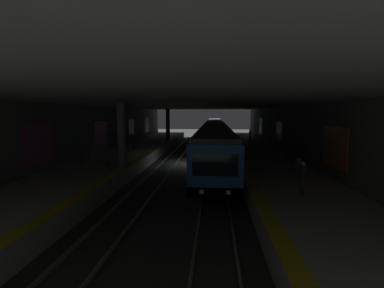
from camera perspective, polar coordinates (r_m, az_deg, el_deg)
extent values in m
plane|color=#383A38|center=(27.84, -0.04, -3.99)|extent=(120.00, 120.00, 0.00)
cube|color=gray|center=(27.76, 5.99, -3.89)|extent=(60.00, 0.09, 0.16)
cube|color=gray|center=(27.75, 3.01, -3.87)|extent=(60.00, 0.09, 0.16)
cube|color=gray|center=(27.98, -3.07, -3.79)|extent=(60.00, 0.09, 0.16)
cube|color=gray|center=(28.20, -5.98, -3.73)|extent=(60.00, 0.09, 0.16)
cube|color=beige|center=(28.02, 13.45, -3.01)|extent=(60.00, 5.30, 1.05)
cube|color=yellow|center=(27.67, 8.66, -1.92)|extent=(60.00, 0.60, 0.01)
cube|color=beige|center=(29.00, -13.07, -2.69)|extent=(60.00, 5.30, 1.05)
cube|color=yellow|center=(28.31, -8.55, -1.73)|extent=(60.00, 0.60, 0.01)
cube|color=slate|center=(28.36, 19.36, 1.55)|extent=(60.00, 0.50, 5.60)
cube|color=orange|center=(18.65, 26.56, -0.54)|extent=(3.27, 0.06, 2.40)
cube|color=gold|center=(32.43, 16.96, 2.43)|extent=(2.68, 0.06, 2.03)
cube|color=#4CA566|center=(44.59, 13.52, 3.48)|extent=(2.87, 0.06, 2.51)
cube|color=slate|center=(29.75, -18.52, 1.78)|extent=(60.00, 0.50, 5.60)
cube|color=#BF4C8C|center=(20.93, -28.30, 0.04)|extent=(3.25, 0.06, 2.59)
cube|color=#BF4C8C|center=(30.00, -17.74, 2.13)|extent=(2.80, 0.06, 2.28)
cube|color=#BF4C8C|center=(40.07, -11.99, 3.23)|extent=(2.57, 0.06, 2.18)
cube|color=#338CCC|center=(49.09, -8.92, 3.81)|extent=(2.87, 0.06, 2.53)
cube|color=#ADAAA3|center=(27.42, -0.05, 8.02)|extent=(60.00, 19.40, 0.40)
cylinder|color=gray|center=(20.69, -13.86, 1.58)|extent=(0.56, 0.56, 4.55)
cylinder|color=gray|center=(40.39, -4.83, 3.90)|extent=(0.56, 0.56, 4.55)
cube|color=#19569E|center=(23.27, 4.55, -0.89)|extent=(18.67, 2.80, 2.70)
cube|color=black|center=(23.43, 4.53, -3.49)|extent=(18.67, 2.82, 0.56)
cube|color=black|center=(23.23, 4.56, -0.04)|extent=(17.17, 2.83, 0.90)
cube|color=#47474C|center=(23.14, 4.58, 2.72)|extent=(18.29, 2.58, 0.24)
cube|color=black|center=(18.49, 4.54, -7.54)|extent=(2.20, 1.64, 0.76)
cube|color=black|center=(28.57, 4.51, -2.65)|extent=(2.20, 1.64, 0.76)
cube|color=black|center=(13.97, 4.64, -4.19)|extent=(0.04, 2.24, 1.10)
cylinder|color=silver|center=(14.29, 7.23, -9.53)|extent=(0.04, 0.24, 0.24)
cylinder|color=silver|center=(14.29, 1.95, -9.49)|extent=(0.04, 0.24, 0.24)
cube|color=#19569E|center=(42.46, 4.50, 2.30)|extent=(18.67, 2.80, 2.70)
cube|color=black|center=(42.55, 4.49, 0.87)|extent=(18.67, 2.82, 0.56)
cube|color=black|center=(42.44, 4.51, 2.78)|extent=(17.17, 2.83, 0.90)
cube|color=#47474C|center=(42.39, 4.52, 4.29)|extent=(18.29, 2.58, 0.24)
cube|color=black|center=(37.49, 4.49, -0.54)|extent=(2.20, 1.64, 0.76)
cube|color=black|center=(47.70, 4.48, 0.90)|extent=(2.20, 1.64, 0.76)
cube|color=#19569E|center=(61.70, 4.48, 3.51)|extent=(18.67, 2.80, 2.70)
cube|color=black|center=(61.76, 4.47, 2.52)|extent=(18.67, 2.82, 0.56)
cube|color=black|center=(61.68, 4.49, 3.83)|extent=(17.17, 2.83, 0.90)
cube|color=#47474C|center=(61.65, 4.49, 4.87)|extent=(18.29, 2.58, 0.24)
cube|color=black|center=(56.67, 4.47, 1.73)|extent=(2.20, 1.64, 0.76)
cube|color=black|center=(66.91, 4.47, 2.41)|extent=(2.20, 1.64, 0.76)
cylinder|color=#262628|center=(24.43, 19.38, -2.79)|extent=(0.08, 0.08, 0.42)
cylinder|color=#262628|center=(25.73, 18.60, -2.32)|extent=(0.08, 0.08, 0.42)
cube|color=gray|center=(25.04, 19.00, -1.98)|extent=(1.70, 0.44, 0.08)
cube|color=gray|center=(25.07, 19.50, -1.53)|extent=(1.70, 0.06, 0.40)
cylinder|color=#262628|center=(36.48, 14.37, 0.23)|extent=(0.08, 0.08, 0.42)
cylinder|color=#262628|center=(37.82, 14.01, 0.45)|extent=(0.08, 0.08, 0.42)
cube|color=gray|center=(37.13, 14.20, 0.73)|extent=(1.70, 0.44, 0.08)
cube|color=gray|center=(37.15, 14.54, 1.03)|extent=(1.70, 0.06, 0.40)
cylinder|color=#262628|center=(43.47, 12.76, 1.20)|extent=(0.08, 0.08, 0.42)
cylinder|color=#262628|center=(44.82, 12.51, 1.35)|extent=(0.08, 0.08, 0.42)
cube|color=gray|center=(44.13, 12.64, 1.60)|extent=(1.70, 0.44, 0.08)
cube|color=gray|center=(44.14, 12.93, 1.86)|extent=(1.70, 0.06, 0.40)
cylinder|color=#262628|center=(24.58, -21.17, -2.80)|extent=(0.08, 0.08, 0.42)
cylinder|color=#262628|center=(25.80, -19.87, -2.34)|extent=(0.08, 0.08, 0.42)
cube|color=gray|center=(25.15, -20.53, -2.00)|extent=(1.70, 0.44, 0.08)
cube|color=gray|center=(25.22, -21.00, -1.54)|extent=(1.70, 0.06, 0.40)
cylinder|color=#262628|center=(44.15, -9.47, 1.35)|extent=(0.08, 0.08, 0.42)
cylinder|color=#262628|center=(45.46, -9.06, 1.49)|extent=(0.08, 0.08, 0.42)
cube|color=gray|center=(44.79, -9.27, 1.74)|extent=(1.70, 0.44, 0.08)
cube|color=gray|center=(44.82, -9.55, 1.99)|extent=(1.70, 0.06, 0.40)
cylinder|color=#3F3F3F|center=(31.27, -11.62, -0.28)|extent=(0.16, 0.16, 0.83)
cylinder|color=#3F3F3F|center=(31.47, -11.52, -0.24)|extent=(0.16, 0.16, 0.83)
cube|color=#333338|center=(31.30, -11.60, 1.03)|extent=(0.36, 0.22, 0.59)
cylinder|color=#333338|center=(31.06, -11.73, 0.90)|extent=(0.10, 0.10, 0.56)
cylinder|color=#333338|center=(31.54, -11.48, 0.98)|extent=(0.10, 0.10, 0.56)
sphere|color=tan|center=(31.27, -11.62, 1.77)|extent=(0.23, 0.23, 0.23)
cylinder|color=#444444|center=(14.61, 21.22, -7.95)|extent=(0.16, 0.16, 0.82)
cylinder|color=#444444|center=(14.79, 21.00, -7.77)|extent=(0.16, 0.16, 0.82)
cube|color=#333338|center=(14.55, 21.21, -5.19)|extent=(0.36, 0.22, 0.58)
cylinder|color=#333338|center=(14.33, 21.50, -5.58)|extent=(0.10, 0.10, 0.55)
cylinder|color=#333338|center=(14.80, 20.93, -5.19)|extent=(0.10, 0.10, 0.55)
sphere|color=tan|center=(14.48, 21.28, -3.64)|extent=(0.22, 0.22, 0.22)
cylinder|color=black|center=(40.07, 11.47, 1.13)|extent=(0.16, 0.16, 0.85)
cylinder|color=black|center=(40.27, 11.43, 1.16)|extent=(0.16, 0.16, 0.85)
cube|color=#284C93|center=(40.12, 11.47, 2.18)|extent=(0.36, 0.22, 0.60)
cylinder|color=#284C93|center=(39.87, 11.52, 2.09)|extent=(0.10, 0.10, 0.57)
cylinder|color=#284C93|center=(40.37, 11.43, 2.14)|extent=(0.10, 0.10, 0.57)
sphere|color=tan|center=(40.09, 11.49, 2.78)|extent=(0.23, 0.23, 0.23)
cube|color=maroon|center=(21.63, -16.43, -3.84)|extent=(0.30, 0.20, 0.40)
cylinder|color=#595B5E|center=(20.60, 20.37, -3.83)|extent=(0.44, 0.44, 0.85)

